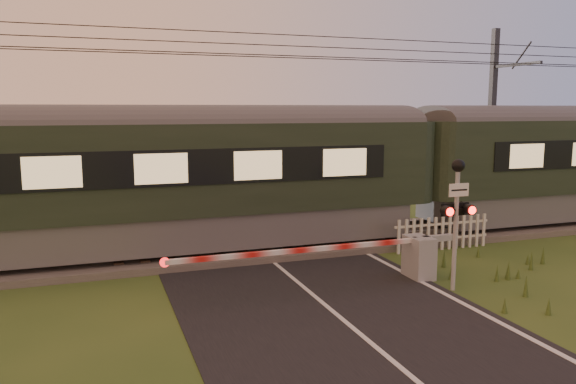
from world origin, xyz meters
name	(u,v)px	position (x,y,z in m)	size (l,w,h in m)	color
ground	(356,332)	(0.00, 0.00, 0.00)	(160.00, 160.00, 0.00)	#2B471B
road	(362,336)	(0.02, -0.23, 0.01)	(6.00, 140.00, 0.03)	black
track_bed	(257,247)	(0.00, 6.50, 0.07)	(140.00, 3.40, 0.39)	#47423D
overhead_wires	(255,47)	(0.00, 6.50, 5.72)	(120.00, 0.62, 0.62)	black
train	(415,168)	(5.22, 6.50, 2.19)	(41.03, 2.83, 3.82)	slate
boom_gate	(405,256)	(2.52, 2.49, 0.58)	(7.04, 0.78, 1.04)	gray
crossing_signal	(457,201)	(3.12, 1.42, 2.04)	(0.75, 0.33, 2.96)	gray
picket_fence	(442,233)	(5.03, 4.60, 0.49)	(3.11, 0.08, 0.98)	silver
catenary_mast	(493,120)	(9.95, 8.72, 3.63)	(0.22, 2.46, 6.98)	#2D2D30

